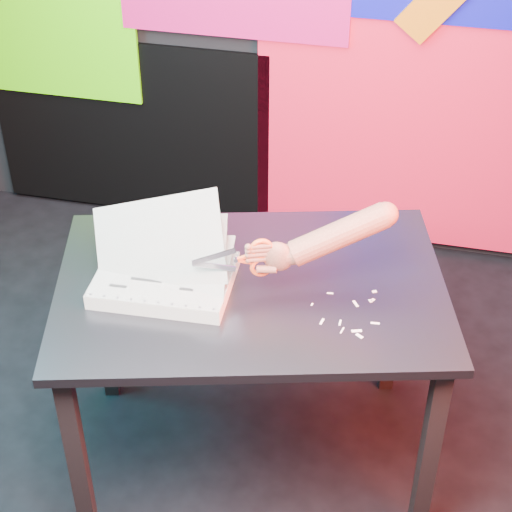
# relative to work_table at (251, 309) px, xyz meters

# --- Properties ---
(room) EXTENTS (3.01, 3.01, 2.71)m
(room) POSITION_rel_work_table_xyz_m (-0.14, -0.12, 0.70)
(room) COLOR black
(room) RESTS_ON ground
(backdrop) EXTENTS (2.88, 0.05, 2.08)m
(backdrop) POSITION_rel_work_table_xyz_m (-0.08, 1.34, 0.30)
(backdrop) COLOR red
(backdrop) RESTS_ON ground
(work_table) EXTENTS (1.30, 1.03, 0.75)m
(work_table) POSITION_rel_work_table_xyz_m (0.00, 0.00, 0.00)
(work_table) COLOR black
(work_table) RESTS_ON ground
(printout_stack) EXTENTS (0.44, 0.31, 0.30)m
(printout_stack) POSITION_rel_work_table_xyz_m (-0.24, -0.06, 0.13)
(printout_stack) COLOR white
(printout_stack) RESTS_ON work_table
(scissors) EXTENTS (0.22, 0.09, 0.13)m
(scissors) POSITION_rel_work_table_xyz_m (0.03, -0.05, 0.23)
(scissors) COLOR #A7AAB3
(scissors) RESTS_ON printout_stack
(hand_forearm) EXTENTS (0.40, 0.18, 0.20)m
(hand_forearm) POSITION_rel_work_table_xyz_m (0.22, 0.03, 0.28)
(hand_forearm) COLOR #A86146
(hand_forearm) RESTS_ON work_table
(paper_clippings) EXTENTS (0.20, 0.22, 0.00)m
(paper_clippings) POSITION_rel_work_table_xyz_m (0.31, -0.08, 0.10)
(paper_clippings) COLOR white
(paper_clippings) RESTS_ON work_table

